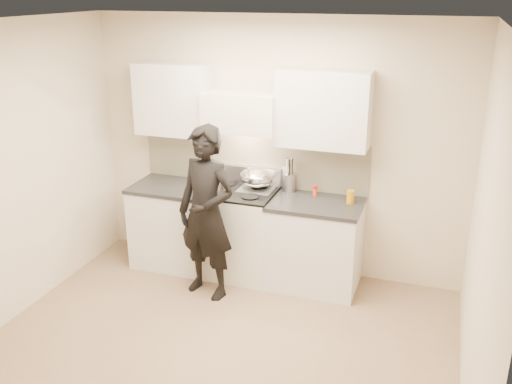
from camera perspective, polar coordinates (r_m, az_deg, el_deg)
ground_plane at (r=5.09m, az=-4.17°, el=-15.59°), size 4.00×4.00×0.00m
room_shell at (r=4.71m, az=-3.55°, el=3.17°), size 4.04×3.54×2.70m
stove at (r=6.10m, az=-1.71°, el=-4.02°), size 0.76×0.65×0.96m
counter_right at (r=5.89m, az=5.91°, el=-5.18°), size 0.92×0.67×0.92m
counter_left at (r=6.40m, az=-8.28°, el=-3.18°), size 0.82×0.67×0.92m
wok at (r=5.97m, az=0.12°, el=1.42°), size 0.36×0.44×0.29m
stock_pot at (r=5.85m, az=-4.06°, el=0.73°), size 0.31×0.26×0.15m
utensil_crock at (r=5.96m, az=3.31°, el=1.09°), size 0.13×0.13×0.35m
spice_jar at (r=5.87m, az=5.92°, el=0.12°), size 0.05×0.05×0.10m
oil_glass at (r=5.71m, az=9.43°, el=-0.48°), size 0.08×0.08×0.13m
person at (r=5.56m, az=-4.98°, el=-2.13°), size 0.72×0.56×1.74m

